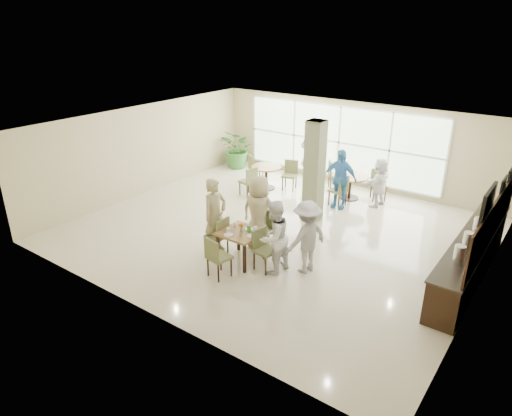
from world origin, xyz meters
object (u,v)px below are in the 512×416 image
Objects in this scene: round_table_right at (350,181)px; buffet_counter at (472,254)px; teen_left at (215,216)px; adult_b at (379,182)px; teen_far at (259,212)px; potted_plant at (238,149)px; round_table_left at (266,172)px; main_table at (241,235)px; teen_right at (274,237)px; adult_standing at (311,155)px; teen_standing at (306,237)px; adult_a at (340,179)px.

buffet_counter is at bearing -33.88° from round_table_right.
teen_left is 1.24× the size of adult_b.
teen_left reaches higher than round_table_right.
buffet_counter is 4.81m from teen_far.
potted_plant is at bearing 40.33° from teen_left.
round_table_left is 2.75m from round_table_right.
main_table is 0.19× the size of buffet_counter.
teen_left is 1.66m from teen_right.
potted_plant is at bearing -87.19° from adult_b.
adult_standing is (-2.35, 5.70, 0.12)m from teen_right.
teen_right is at bearing 135.20° from teen_far.
adult_b is at bearing 139.57° from buffet_counter.
main_table is at bearing -152.09° from buffet_counter.
round_table_right is at bearing 16.49° from round_table_left.
teen_right is (3.21, -4.32, 0.29)m from round_table_left.
round_table_left is 0.87× the size of round_table_right.
main_table is at bearing -5.78° from adult_b.
teen_far is at bearing -123.08° from teen_right.
teen_left is at bearing 80.64° from adult_standing.
teen_left is at bearing -56.46° from potted_plant.
teen_right is at bearing -34.49° from teen_standing.
teen_far is (-4.55, -1.53, 0.37)m from buffet_counter.
teen_standing is (2.23, 0.45, -0.09)m from teen_left.
potted_plant is 4.99m from adult_a.
main_table is 4.30m from adult_a.
potted_plant is 7.81m from teen_standing.
buffet_counter reaches higher than adult_a.
buffet_counter is 2.80× the size of teen_right.
teen_left is 2.27m from teen_standing.
round_table_left is at bearing -63.53° from teen_far.
main_table is 0.85m from teen_left.
main_table is 0.47× the size of adult_standing.
teen_left is at bearing -14.08° from adult_b.
adult_standing is at bearing -151.77° from teen_right.
adult_standing is at bearing 161.25° from round_table_right.
adult_a is at bearing 154.89° from buffet_counter.
teen_standing is 0.94× the size of adult_a.
teen_right is at bearing -82.59° from teen_left.
potted_plant is 0.86× the size of teen_right.
round_table_left is 5.39m from teen_right.
teen_right is 5.05m from adult_b.
adult_a is (-4.12, 1.93, 0.34)m from buffet_counter.
buffet_counter reaches higher than teen_standing.
main_table and round_table_left have the same top height.
teen_far is at bearing -34.58° from teen_left.
teen_standing is at bearing -148.28° from buffet_counter.
round_table_right is 0.62× the size of teen_left.
buffet_counter is 2.64× the size of adult_a.
buffet_counter reaches higher than round_table_right.
round_table_right is 5.14m from teen_right.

